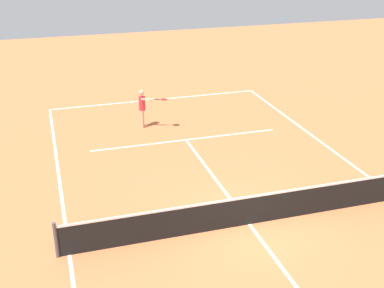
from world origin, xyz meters
TOP-DOWN VIEW (x-y plane):
  - ground_plane at (0.00, 0.00)m, footprint 60.00×60.00m
  - court_lines at (0.00, 0.00)m, footprint 10.61×24.56m
  - tennis_net at (0.00, 0.00)m, footprint 11.21×0.10m
  - player_serving at (1.36, -8.68)m, footprint 1.20×0.87m
  - tennis_ball at (1.50, -6.71)m, footprint 0.07×0.07m

SIDE VIEW (x-z plane):
  - ground_plane at x=0.00m, z-range 0.00..0.00m
  - court_lines at x=0.00m, z-range 0.00..0.01m
  - tennis_ball at x=1.50m, z-range 0.00..0.07m
  - tennis_net at x=0.00m, z-range -0.04..1.03m
  - player_serving at x=1.36m, z-range 0.16..1.86m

